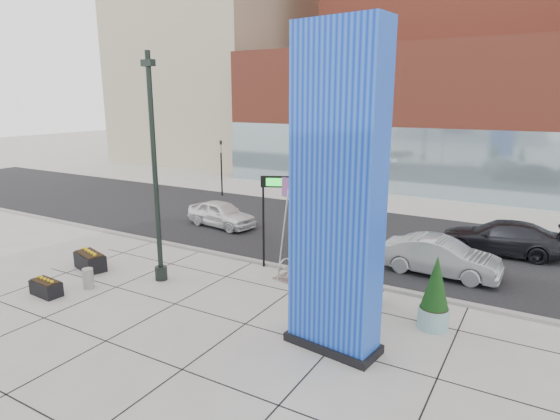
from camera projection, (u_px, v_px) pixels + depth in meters
The scene contains 20 objects.
ground at pixel (238, 306), 16.36m from camera, with size 160.00×160.00×0.00m, color #9E9991.
street_asphalt at pixel (347, 235), 24.77m from camera, with size 80.00×12.00×0.02m, color black.
curb_edge at pixel (293, 269), 19.71m from camera, with size 80.00×0.30×0.12m, color gray.
tower_podium at pixel (442, 118), 37.29m from camera, with size 34.00×10.00×11.00m, color brown.
tower_glass_front at pixel (425, 163), 33.95m from camera, with size 34.00×0.60×5.00m, color #8CA5B2.
building_beige_left at pixel (220, 10), 53.70m from camera, with size 18.00×20.00×34.00m, color tan.
blue_pylon at pixel (337, 201), 12.65m from camera, with size 2.85×1.56×9.03m.
lamp_post at pixel (156, 192), 17.89m from camera, with size 0.57×0.48×8.75m.
public_art_sculpture at pixel (301, 253), 18.16m from camera, with size 2.20×1.37×4.67m.
concrete_bollard at pixel (88, 278), 17.79m from camera, with size 0.40×0.40×0.78m, color gray.
overhead_street_sign at pixel (277, 191), 19.07m from camera, with size 1.76×0.93×3.95m.
round_planter_east at pixel (435, 294), 14.55m from camera, with size 0.96×0.96×2.40m.
round_planter_mid at pixel (356, 273), 15.94m from camera, with size 1.08×1.08×2.70m.
round_planter_west at pixel (369, 269), 16.44m from camera, with size 1.02×1.02×2.55m.
box_planter_north at pixel (90, 260), 19.77m from camera, with size 1.74×1.19×0.87m.
box_planter_south at pixel (46, 287), 17.18m from camera, with size 1.28×0.70×0.68m.
car_white_west at pixel (221, 214), 26.30m from camera, with size 1.71×4.25×1.45m, color white.
car_silver_mid at pixel (440, 257), 19.04m from camera, with size 1.63×4.68×1.54m, color #9CA0A4.
car_dark_east at pixel (500, 238), 21.66m from camera, with size 2.17×5.35×1.55m, color black.
traffic_signal at pixel (221, 165), 34.30m from camera, with size 0.15×0.18×4.10m.
Camera 1 is at (8.88, -12.34, 7.07)m, focal length 30.00 mm.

